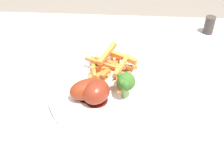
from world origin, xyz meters
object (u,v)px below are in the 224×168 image
at_px(dinner_plate, 112,93).
at_px(broccoli_floret_front, 126,82).
at_px(pepper_shaker, 210,25).
at_px(dining_table, 124,135).
at_px(chicken_drumstick_near, 90,89).
at_px(carrot_fries_pile, 111,67).
at_px(chicken_drumstick_far, 98,91).

xyz_separation_m(dinner_plate, broccoli_floret_front, (0.03, -0.02, 0.05)).
xyz_separation_m(broccoli_floret_front, pepper_shaker, (0.24, 0.31, -0.03)).
height_order(dining_table, chicken_drumstick_near, chicken_drumstick_near).
relative_size(dining_table, broccoli_floret_front, 14.21).
relative_size(dinner_plate, carrot_fries_pile, 1.61).
xyz_separation_m(dining_table, chicken_drumstick_far, (-0.06, -0.01, 0.15)).
bearing_deg(dining_table, pepper_shaker, 52.83).
bearing_deg(carrot_fries_pile, chicken_drumstick_far, -104.04).
xyz_separation_m(broccoli_floret_front, carrot_fries_pile, (-0.04, 0.08, -0.02)).
xyz_separation_m(broccoli_floret_front, chicken_drumstick_far, (-0.06, -0.01, -0.02)).
distance_m(dining_table, dinner_plate, 0.13).
relative_size(broccoli_floret_front, chicken_drumstick_far, 0.56).
distance_m(broccoli_floret_front, pepper_shaker, 0.40).
relative_size(dinner_plate, chicken_drumstick_near, 2.17).
distance_m(dining_table, chicken_drumstick_far, 0.17).
xyz_separation_m(dining_table, carrot_fries_pile, (-0.04, 0.09, 0.15)).
relative_size(broccoli_floret_front, chicken_drumstick_near, 0.48).
bearing_deg(chicken_drumstick_far, carrot_fries_pile, 75.96).
bearing_deg(broccoli_floret_front, pepper_shaker, 52.03).
distance_m(dining_table, carrot_fries_pile, 0.18).
bearing_deg(dinner_plate, chicken_drumstick_far, -133.43).
relative_size(chicken_drumstick_far, pepper_shaker, 2.15).
relative_size(dining_table, chicken_drumstick_near, 6.78).
bearing_deg(dining_table, chicken_drumstick_near, 178.57).
bearing_deg(chicken_drumstick_near, chicken_drumstick_far, -25.98).
bearing_deg(carrot_fries_pile, chicken_drumstick_near, -115.88).
bearing_deg(chicken_drumstick_near, dinner_plate, 24.92).
bearing_deg(chicken_drumstick_far, dining_table, 6.34).
relative_size(dining_table, pepper_shaker, 17.11).
distance_m(dinner_plate, carrot_fries_pile, 0.07).
bearing_deg(dinner_plate, dining_table, -36.40).
distance_m(carrot_fries_pile, pepper_shaker, 0.36).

